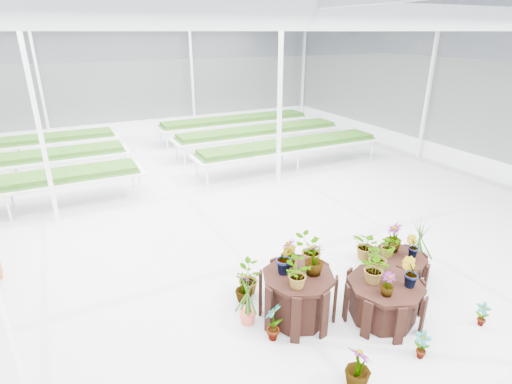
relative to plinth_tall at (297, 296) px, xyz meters
name	(u,v)px	position (x,y,z in m)	size (l,w,h in m)	color
ground_plane	(243,274)	(-0.26, 1.45, -0.39)	(24.00, 24.00, 0.00)	gray
greenhouse_shell	(242,159)	(-0.26, 1.45, 1.86)	(18.00, 24.00, 4.50)	white
steel_frame	(242,159)	(-0.26, 1.45, 1.86)	(18.00, 24.00, 4.50)	silver
nursery_benches	(152,154)	(-0.26, 8.65, 0.03)	(16.00, 7.00, 0.84)	silver
plinth_tall	(297,296)	(0.00, 0.00, 0.00)	(1.15, 1.15, 0.79)	black
plinth_mid	(383,300)	(1.20, -0.60, -0.08)	(1.20, 1.20, 0.63)	black
plinth_low	(397,267)	(2.20, 0.10, -0.17)	(1.01, 1.01, 0.46)	black
nursery_plants	(338,265)	(0.95, 0.23, 0.15)	(4.13, 3.12, 1.33)	#234812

